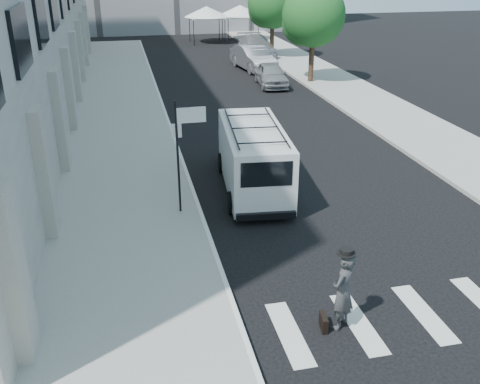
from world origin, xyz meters
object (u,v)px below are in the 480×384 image
cargo_van (253,157)px  suitcase (267,202)px  parked_car_b (253,58)px  parked_car_c (256,46)px  parked_car_a (271,75)px  businessman (343,291)px  briefcase (324,322)px

cargo_van → suitcase: bearing=-84.1°
suitcase → parked_car_b: size_ratio=0.24×
parked_car_c → parked_car_a: bearing=-98.9°
cargo_van → parked_car_b: bearing=81.6°
businessman → cargo_van: size_ratio=0.31×
cargo_van → parked_car_c: size_ratio=1.07×
briefcase → parked_car_c: parked_car_c is taller
businessman → parked_car_a: businessman is taller
cargo_van → parked_car_b: (5.01, 20.13, -0.31)m
parked_car_b → parked_car_c: bearing=65.5°
parked_car_a → parked_car_b: bearing=93.2°
businessman → suitcase: size_ratio=1.49×
briefcase → cargo_van: size_ratio=0.07×
businessman → parked_car_b: (4.96, 27.94, -0.08)m
suitcase → parked_car_c: parked_car_c is taller
briefcase → parked_car_c: 33.69m
parked_car_b → parked_car_c: size_ratio=0.91×
suitcase → cargo_van: 2.09m
cargo_van → parked_car_b: 20.75m
parked_car_a → parked_car_c: bearing=85.4°
cargo_van → parked_car_c: 26.00m
parked_car_a → cargo_van: bearing=-103.5°
suitcase → cargo_van: cargo_van is taller
parked_car_a → suitcase: bearing=-101.5°
suitcase → parked_car_a: 17.70m
parked_car_b → parked_car_c: (1.50, 5.04, -0.02)m
cargo_van → briefcase: bearing=-86.8°
businessman → parked_car_b: 28.38m
suitcase → parked_car_a: bearing=84.1°
businessman → parked_car_a: (4.84, 22.90, -0.22)m
businessman → briefcase: businessman is taller
parked_car_b → businessman: bearing=-108.0°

